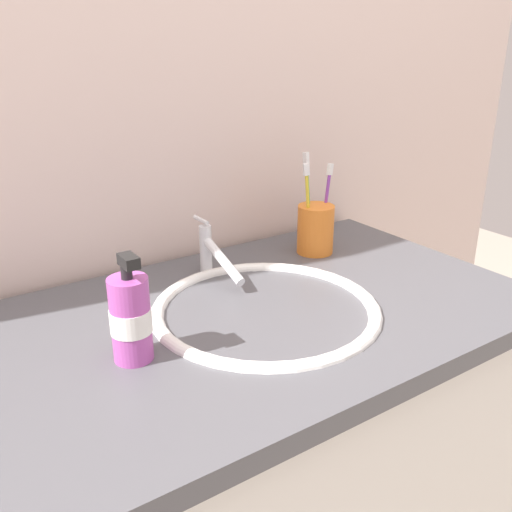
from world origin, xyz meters
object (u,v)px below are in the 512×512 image
at_px(toothbrush_purple, 326,200).
at_px(soap_dispenser, 131,318).
at_px(faucet, 213,253).
at_px(toothbrush_cup, 315,229).
at_px(toothbrush_green, 308,195).
at_px(toothbrush_yellow, 308,203).

height_order(toothbrush_purple, soap_dispenser, toothbrush_purple).
distance_m(faucet, toothbrush_purple, 0.29).
relative_size(faucet, toothbrush_cup, 1.64).
height_order(toothbrush_cup, toothbrush_purple, toothbrush_purple).
bearing_deg(toothbrush_green, soap_dispenser, -156.81).
relative_size(toothbrush_green, toothbrush_purple, 1.14).
height_order(faucet, toothbrush_green, toothbrush_green).
bearing_deg(toothbrush_purple, faucet, 179.71).
bearing_deg(toothbrush_green, toothbrush_cup, -83.08).
bearing_deg(faucet, toothbrush_purple, -0.29).
relative_size(toothbrush_yellow, soap_dispenser, 1.16).
xyz_separation_m(faucet, toothbrush_purple, (0.28, -0.00, 0.06)).
bearing_deg(faucet, toothbrush_cup, -2.33).
height_order(toothbrush_green, toothbrush_purple, toothbrush_green).
bearing_deg(toothbrush_yellow, toothbrush_green, 51.02).
height_order(toothbrush_cup, toothbrush_green, toothbrush_green).
xyz_separation_m(toothbrush_purple, soap_dispenser, (-0.53, -0.19, -0.04)).
relative_size(toothbrush_yellow, toothbrush_purple, 1.06).
distance_m(faucet, toothbrush_cup, 0.25).
bearing_deg(faucet, soap_dispenser, -141.64).
bearing_deg(toothbrush_cup, soap_dispenser, -159.44).
bearing_deg(soap_dispenser, toothbrush_purple, 20.17).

